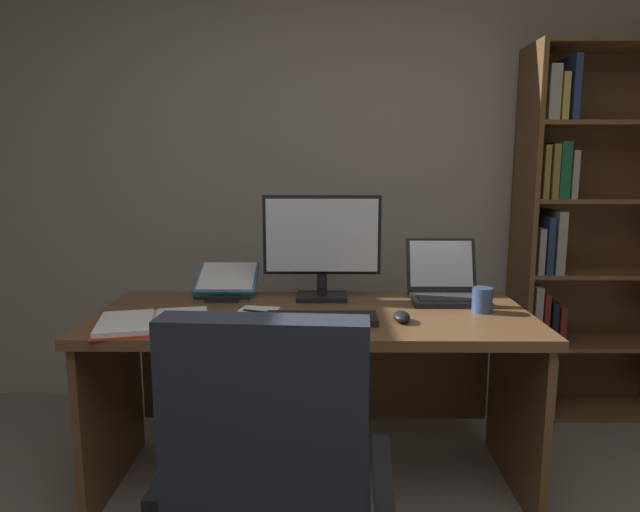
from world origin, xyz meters
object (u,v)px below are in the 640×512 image
Objects in this scene: open_binder at (154,322)px; bookshelf at (580,239)px; keyboard at (321,319)px; notepad at (255,314)px; desk at (314,354)px; laptop at (445,287)px; reading_stand_with_book at (227,281)px; coffee_mug at (482,300)px; monitor at (322,246)px; computer_mouse at (401,317)px; pen at (260,312)px.

bookshelf is at bearing 11.73° from open_binder.
notepad is at bearing 161.30° from keyboard.
desk is 0.33m from notepad.
desk is 0.65m from laptop.
keyboard is at bearing -147.23° from bookshelf.
keyboard is (0.03, -0.21, 0.21)m from desk.
reading_stand_with_book reaches higher than coffee_mug.
coffee_mug reaches higher than desk.
monitor is 1.54× the size of laptop.
reading_stand_with_book is 2.85× the size of coffee_mug.
monitor is (-1.34, -0.51, 0.03)m from bookshelf.
notepad is at bearing 171.03° from computer_mouse.
laptop is 0.71× the size of open_binder.
reading_stand_with_book reaches higher than keyboard.
reading_stand_with_book is at bearing 171.48° from monitor.
bookshelf is 1.44m from monitor.
desk is 0.72m from coffee_mug.
open_binder is (-0.92, -0.05, -0.01)m from computer_mouse.
reading_stand_with_book reaches higher than pen.
pen is at bearing 170.71° from computer_mouse.
computer_mouse reaches higher than desk.
open_binder reaches higher than pen.
notepad is 0.91m from coffee_mug.
laptop is 1.57× the size of notepad.
reading_stand_with_book is at bearing 116.28° from notepad.
pen is at bearing 7.03° from open_binder.
reading_stand_with_book is 1.34× the size of notepad.
notepad is at bearing -154.19° from bookshelf.
laptop reaches higher than reading_stand_with_book.
laptop is (0.58, 0.16, 0.25)m from desk.
laptop reaches higher than open_binder.
laptop is at bearing 19.30° from notepad.
notepad is at bearing 8.08° from open_binder.
pen is 0.89m from coffee_mug.
notepad is at bearing -160.70° from laptop.
keyboard is 0.28m from notepad.
computer_mouse is at bearing -140.35° from bookshelf.
coffee_mug reaches higher than open_binder.
monitor reaches higher than pen.
pen is at bearing -153.91° from bookshelf.
desk is at bearing 10.45° from open_binder.
laptop is at bearing 56.77° from computer_mouse.
bookshelf is 1.83m from reading_stand_with_book.
bookshelf is at bearing 32.77° from keyboard.
computer_mouse is at bearing -157.17° from coffee_mug.
monitor reaches higher than keyboard.
desk is 0.52m from reading_stand_with_book.
open_binder is (-0.19, -0.47, -0.05)m from reading_stand_with_book.
laptop is at bearing 34.32° from keyboard.
keyboard is at bearing -44.79° from reading_stand_with_book.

